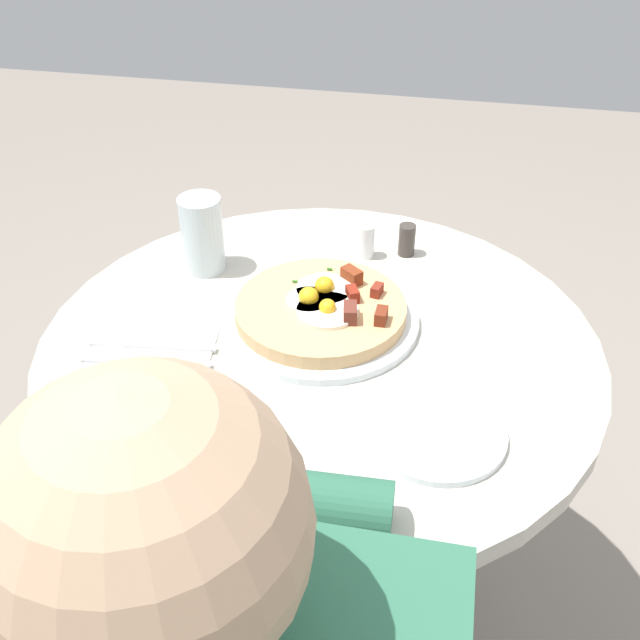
% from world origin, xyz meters
% --- Properties ---
extents(ground_plane, '(6.00, 6.00, 0.00)m').
position_xyz_m(ground_plane, '(0.00, 0.00, 0.00)').
color(ground_plane, gray).
extents(dining_table, '(0.80, 0.80, 0.71)m').
position_xyz_m(dining_table, '(0.00, 0.00, 0.54)').
color(dining_table, beige).
rests_on(dining_table, ground_plane).
extents(pizza_plate, '(0.29, 0.29, 0.01)m').
position_xyz_m(pizza_plate, '(-0.01, 0.04, 0.72)').
color(pizza_plate, white).
rests_on(pizza_plate, dining_table).
extents(breakfast_pizza, '(0.25, 0.25, 0.05)m').
position_xyz_m(breakfast_pizza, '(-0.01, 0.04, 0.74)').
color(breakfast_pizza, tan).
rests_on(breakfast_pizza, pizza_plate).
extents(bread_plate, '(0.17, 0.17, 0.01)m').
position_xyz_m(bread_plate, '(0.18, -0.16, 0.72)').
color(bread_plate, white).
rests_on(bread_plate, dining_table).
extents(napkin, '(0.19, 0.16, 0.00)m').
position_xyz_m(napkin, '(-0.22, -0.08, 0.71)').
color(napkin, white).
rests_on(napkin, dining_table).
extents(fork, '(0.18, 0.03, 0.00)m').
position_xyz_m(fork, '(-0.22, -0.10, 0.72)').
color(fork, silver).
rests_on(fork, napkin).
extents(knife, '(0.18, 0.03, 0.00)m').
position_xyz_m(knife, '(-0.23, -0.07, 0.72)').
color(knife, silver).
rests_on(knife, napkin).
extents(water_glass, '(0.07, 0.07, 0.13)m').
position_xyz_m(water_glass, '(-0.22, 0.15, 0.77)').
color(water_glass, silver).
rests_on(water_glass, dining_table).
extents(salt_shaker, '(0.03, 0.03, 0.06)m').
position_xyz_m(salt_shaker, '(0.03, 0.24, 0.74)').
color(salt_shaker, white).
rests_on(salt_shaker, dining_table).
extents(pepper_shaker, '(0.03, 0.03, 0.05)m').
position_xyz_m(pepper_shaker, '(0.10, 0.26, 0.74)').
color(pepper_shaker, '#3F3833').
rests_on(pepper_shaker, dining_table).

